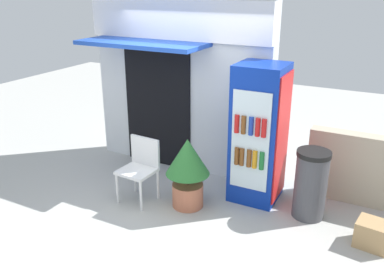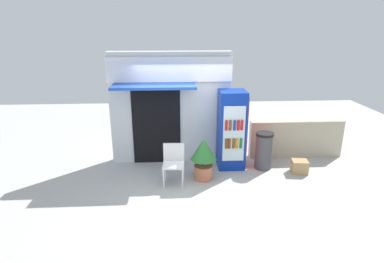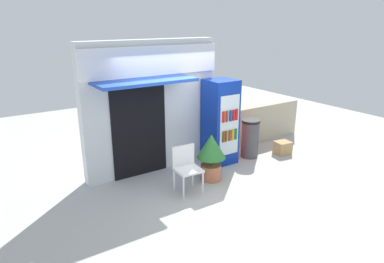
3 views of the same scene
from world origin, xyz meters
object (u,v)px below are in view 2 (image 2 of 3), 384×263
at_px(trash_bin, 264,151).
at_px(cardboard_box, 299,167).
at_px(drink_cooler, 232,130).
at_px(plastic_chair, 174,161).
at_px(potted_plant_near_shop, 204,155).

bearing_deg(trash_bin, cardboard_box, -21.26).
bearing_deg(drink_cooler, trash_bin, -11.88).
xyz_separation_m(plastic_chair, potted_plant_near_shop, (0.67, 0.12, 0.07)).
bearing_deg(drink_cooler, cardboard_box, -16.77).
height_order(drink_cooler, potted_plant_near_shop, drink_cooler).
bearing_deg(drink_cooler, plastic_chair, -151.23).
height_order(plastic_chair, potted_plant_near_shop, potted_plant_near_shop).
height_order(drink_cooler, cardboard_box, drink_cooler).
xyz_separation_m(drink_cooler, potted_plant_near_shop, (-0.74, -0.66, -0.37)).
relative_size(drink_cooler, trash_bin, 2.09).
xyz_separation_m(trash_bin, cardboard_box, (0.80, -0.31, -0.31)).
bearing_deg(plastic_chair, drink_cooler, 28.77).
height_order(potted_plant_near_shop, cardboard_box, potted_plant_near_shop).
height_order(plastic_chair, cardboard_box, plastic_chair).
relative_size(plastic_chair, potted_plant_near_shop, 0.90).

